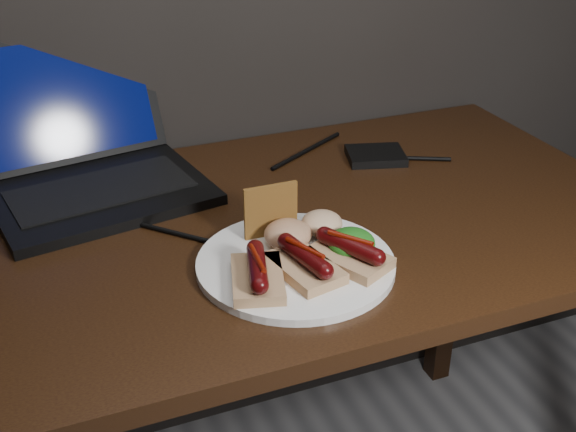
% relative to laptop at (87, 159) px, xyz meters
% --- Properties ---
extents(desk, '(1.40, 0.70, 0.75)m').
position_rel_laptop_xyz_m(desk, '(0.19, -0.24, -0.14)').
color(desk, '#321D0C').
rests_on(desk, ground).
extents(laptop, '(0.41, 0.41, 0.25)m').
position_rel_laptop_xyz_m(laptop, '(0.00, 0.00, 0.00)').
color(laptop, black).
rests_on(laptop, desk).
extents(hard_drive, '(0.13, 0.11, 0.02)m').
position_rel_laptop_xyz_m(hard_drive, '(0.53, -0.09, -0.04)').
color(hard_drive, black).
rests_on(hard_drive, desk).
extents(desk_cables, '(0.96, 0.36, 0.01)m').
position_rel_laptop_xyz_m(desk_cables, '(0.20, -0.13, -0.05)').
color(desk_cables, black).
rests_on(desk_cables, desk).
extents(plate, '(0.37, 0.37, 0.01)m').
position_rel_laptop_xyz_m(plate, '(0.24, -0.39, -0.05)').
color(plate, white).
rests_on(plate, desk).
extents(bread_sausage_left, '(0.10, 0.13, 0.04)m').
position_rel_laptop_xyz_m(bread_sausage_left, '(0.17, -0.42, -0.02)').
color(bread_sausage_left, tan).
rests_on(bread_sausage_left, plate).
extents(bread_sausage_center, '(0.09, 0.13, 0.04)m').
position_rel_laptop_xyz_m(bread_sausage_center, '(0.24, -0.42, -0.02)').
color(bread_sausage_center, tan).
rests_on(bread_sausage_center, plate).
extents(bread_sausage_right, '(0.11, 0.13, 0.04)m').
position_rel_laptop_xyz_m(bread_sausage_right, '(0.31, -0.42, -0.02)').
color(bread_sausage_right, tan).
rests_on(bread_sausage_right, plate).
extents(crispbread, '(0.09, 0.01, 0.08)m').
position_rel_laptop_xyz_m(crispbread, '(0.23, -0.30, 0.00)').
color(crispbread, '#A3672C').
rests_on(crispbread, plate).
extents(salad_greens, '(0.07, 0.07, 0.04)m').
position_rel_laptop_xyz_m(salad_greens, '(0.32, -0.40, -0.02)').
color(salad_greens, '#184F0F').
rests_on(salad_greens, plate).
extents(salsa_mound, '(0.07, 0.07, 0.04)m').
position_rel_laptop_xyz_m(salsa_mound, '(0.24, -0.35, -0.02)').
color(salsa_mound, maroon).
rests_on(salsa_mound, plate).
extents(coleslaw_mound, '(0.06, 0.06, 0.04)m').
position_rel_laptop_xyz_m(coleslaw_mound, '(0.31, -0.33, -0.02)').
color(coleslaw_mound, beige).
rests_on(coleslaw_mound, plate).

